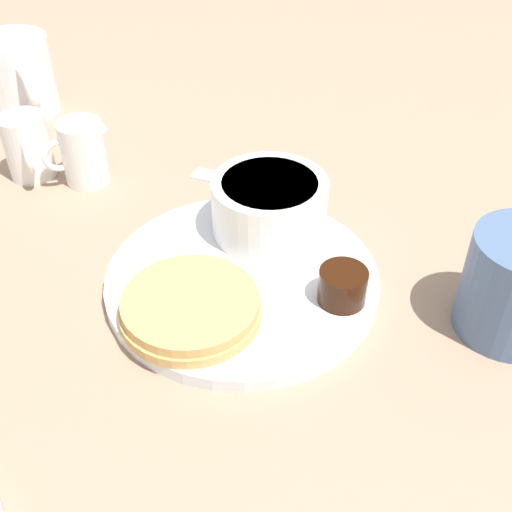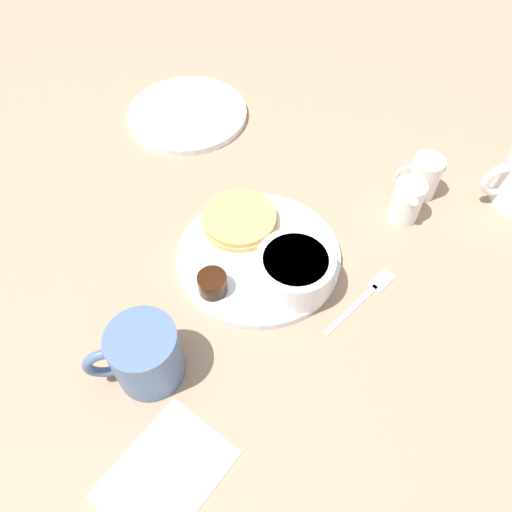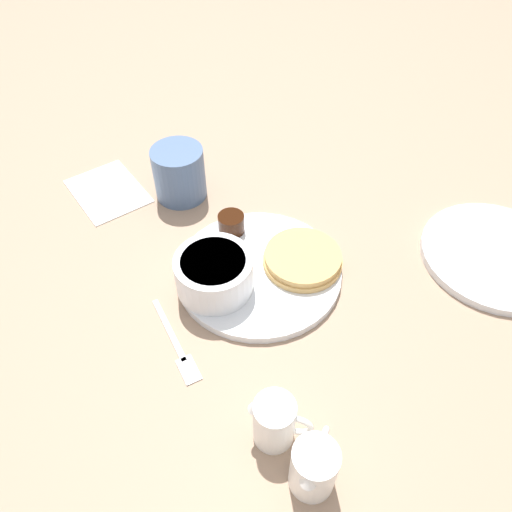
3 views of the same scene
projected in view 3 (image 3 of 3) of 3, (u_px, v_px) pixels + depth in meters
name	position (u px, v px, depth m)	size (l,w,h in m)	color
ground_plane	(259.00, 274.00, 0.70)	(4.00, 4.00, 0.00)	#9E7F66
plate	(259.00, 271.00, 0.70)	(0.23, 0.23, 0.01)	white
pancake_stack	(303.00, 259.00, 0.69)	(0.11, 0.11, 0.02)	tan
bowl	(214.00, 272.00, 0.65)	(0.10, 0.10, 0.05)	white
syrup_cup	(231.00, 223.00, 0.73)	(0.04, 0.04, 0.03)	black
butter_ramekin	(199.00, 275.00, 0.66)	(0.04, 0.04, 0.04)	white
coffee_mug	(179.00, 172.00, 0.79)	(0.10, 0.09, 0.09)	slate
creamer_pitcher_near	(275.00, 422.00, 0.52)	(0.06, 0.05, 0.07)	white
creamer_pitcher_far	(314.00, 467.00, 0.49)	(0.05, 0.07, 0.07)	white
fork	(178.00, 349.00, 0.62)	(0.14, 0.04, 0.00)	silver
napkin	(108.00, 191.00, 0.82)	(0.14, 0.11, 0.00)	white
far_plate	(496.00, 255.00, 0.72)	(0.21, 0.21, 0.01)	white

